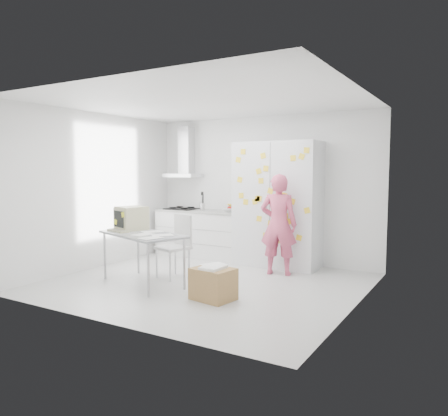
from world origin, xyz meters
The scene contains 10 objects.
floor centered at (0.00, 0.00, -0.01)m, with size 4.50×4.00×0.02m, color silver.
walls centered at (0.00, 0.72, 1.35)m, with size 4.52×4.01×2.70m.
ceiling centered at (0.00, 0.00, 2.70)m, with size 4.50×4.00×0.02m, color white.
counter_run centered at (-1.20, 1.70, 0.47)m, with size 1.84×0.63×1.28m.
range_hood centered at (-1.65, 1.84, 1.96)m, with size 0.70×0.48×1.01m.
tall_cabinet centered at (0.45, 1.67, 1.10)m, with size 1.50×0.68×2.20m.
person centered at (0.72, 1.10, 0.82)m, with size 0.60×0.39×1.65m, color #D75375.
desk centered at (-1.03, -0.37, 0.86)m, with size 1.58×1.13×1.14m.
chair centered at (-0.59, 0.10, 0.57)m, with size 0.56×0.56×1.00m.
cardboard_box centered at (0.55, -0.64, 0.22)m, with size 0.59×0.50×0.46m.
Camera 1 is at (3.55, -5.42, 1.71)m, focal length 35.00 mm.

